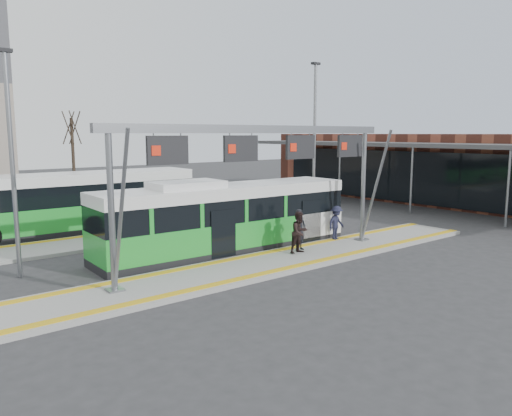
{
  "coord_description": "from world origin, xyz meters",
  "views": [
    {
      "loc": [
        -12.52,
        -14.26,
        5.05
      ],
      "look_at": [
        1.38,
        3.0,
        1.72
      ],
      "focal_mm": 35.0,
      "sensor_mm": 36.0,
      "label": 1
    }
  ],
  "objects_px": {
    "passenger_b": "(300,232)",
    "passenger_c": "(336,223)",
    "gantry": "(266,153)",
    "hero_bus": "(226,219)",
    "passenger_a": "(300,230)"
  },
  "relations": [
    {
      "from": "passenger_b",
      "to": "passenger_c",
      "type": "height_order",
      "value": "passenger_b"
    },
    {
      "from": "gantry",
      "to": "passenger_a",
      "type": "bearing_deg",
      "value": 9.95
    },
    {
      "from": "hero_bus",
      "to": "passenger_c",
      "type": "height_order",
      "value": "hero_bus"
    },
    {
      "from": "gantry",
      "to": "hero_bus",
      "type": "height_order",
      "value": "gantry"
    },
    {
      "from": "gantry",
      "to": "passenger_b",
      "type": "relative_size",
      "value": 7.52
    },
    {
      "from": "passenger_c",
      "to": "hero_bus",
      "type": "bearing_deg",
      "value": 154.17
    },
    {
      "from": "passenger_a",
      "to": "passenger_b",
      "type": "distance_m",
      "value": 0.51
    },
    {
      "from": "passenger_a",
      "to": "passenger_c",
      "type": "height_order",
      "value": "passenger_a"
    },
    {
      "from": "gantry",
      "to": "passenger_a",
      "type": "height_order",
      "value": "gantry"
    },
    {
      "from": "passenger_a",
      "to": "hero_bus",
      "type": "bearing_deg",
      "value": 121.32
    },
    {
      "from": "hero_bus",
      "to": "gantry",
      "type": "bearing_deg",
      "value": -87.64
    },
    {
      "from": "hero_bus",
      "to": "passenger_c",
      "type": "bearing_deg",
      "value": -17.67
    },
    {
      "from": "gantry",
      "to": "passenger_c",
      "type": "relative_size",
      "value": 8.23
    },
    {
      "from": "passenger_a",
      "to": "passenger_b",
      "type": "height_order",
      "value": "passenger_a"
    },
    {
      "from": "passenger_b",
      "to": "passenger_c",
      "type": "bearing_deg",
      "value": 12.6
    }
  ]
}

